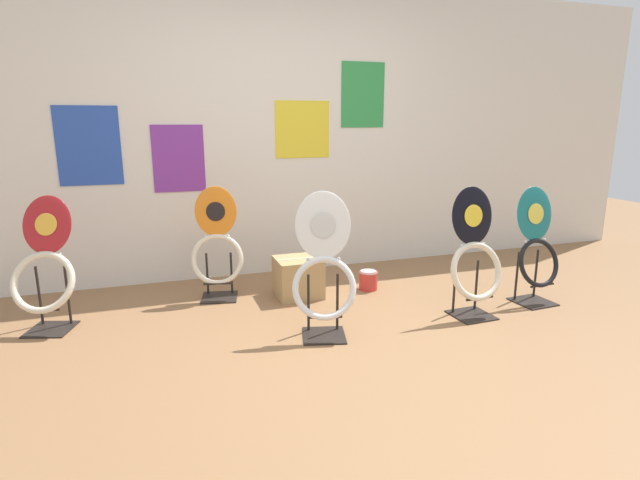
{
  "coord_description": "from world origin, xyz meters",
  "views": [
    {
      "loc": [
        -1.11,
        -2.5,
        1.4
      ],
      "look_at": [
        0.02,
        0.86,
        0.55
      ],
      "focal_mm": 28.0,
      "sensor_mm": 36.0,
      "label": 1
    }
  ],
  "objects_px": {
    "paint_can": "(368,280)",
    "toilet_seat_display_white_plain": "(324,272)",
    "toilet_seat_display_teal_sax": "(536,249)",
    "toilet_seat_display_crimson_swirl": "(45,271)",
    "toilet_seat_display_orange_sun": "(217,247)",
    "toilet_seat_display_jazz_black": "(475,258)",
    "storage_box": "(298,277)"
  },
  "relations": [
    {
      "from": "toilet_seat_display_white_plain",
      "to": "storage_box",
      "type": "relative_size",
      "value": 2.68
    },
    {
      "from": "toilet_seat_display_orange_sun",
      "to": "storage_box",
      "type": "xyz_separation_m",
      "value": [
        0.62,
        -0.15,
        -0.27
      ]
    },
    {
      "from": "toilet_seat_display_orange_sun",
      "to": "paint_can",
      "type": "height_order",
      "value": "toilet_seat_display_orange_sun"
    },
    {
      "from": "toilet_seat_display_crimson_swirl",
      "to": "storage_box",
      "type": "relative_size",
      "value": 2.55
    },
    {
      "from": "toilet_seat_display_white_plain",
      "to": "storage_box",
      "type": "height_order",
      "value": "toilet_seat_display_white_plain"
    },
    {
      "from": "toilet_seat_display_white_plain",
      "to": "paint_can",
      "type": "height_order",
      "value": "toilet_seat_display_white_plain"
    },
    {
      "from": "toilet_seat_display_white_plain",
      "to": "paint_can",
      "type": "distance_m",
      "value": 1.07
    },
    {
      "from": "paint_can",
      "to": "storage_box",
      "type": "relative_size",
      "value": 0.46
    },
    {
      "from": "toilet_seat_display_white_plain",
      "to": "toilet_seat_display_orange_sun",
      "type": "bearing_deg",
      "value": 120.56
    },
    {
      "from": "paint_can",
      "to": "toilet_seat_display_jazz_black",
      "type": "bearing_deg",
      "value": -58.58
    },
    {
      "from": "toilet_seat_display_crimson_swirl",
      "to": "toilet_seat_display_white_plain",
      "type": "bearing_deg",
      "value": -21.88
    },
    {
      "from": "toilet_seat_display_orange_sun",
      "to": "toilet_seat_display_crimson_swirl",
      "type": "xyz_separation_m",
      "value": [
        -1.18,
        -0.26,
        -0.01
      ]
    },
    {
      "from": "toilet_seat_display_jazz_black",
      "to": "paint_can",
      "type": "relative_size",
      "value": 5.76
    },
    {
      "from": "toilet_seat_display_jazz_black",
      "to": "paint_can",
      "type": "bearing_deg",
      "value": 121.42
    },
    {
      "from": "toilet_seat_display_teal_sax",
      "to": "toilet_seat_display_white_plain",
      "type": "bearing_deg",
      "value": -177.68
    },
    {
      "from": "toilet_seat_display_orange_sun",
      "to": "storage_box",
      "type": "bearing_deg",
      "value": -13.43
    },
    {
      "from": "toilet_seat_display_crimson_swirl",
      "to": "toilet_seat_display_jazz_black",
      "type": "height_order",
      "value": "toilet_seat_display_jazz_black"
    },
    {
      "from": "toilet_seat_display_white_plain",
      "to": "storage_box",
      "type": "xyz_separation_m",
      "value": [
        0.06,
        0.81,
        -0.28
      ]
    },
    {
      "from": "paint_can",
      "to": "toilet_seat_display_teal_sax",
      "type": "bearing_deg",
      "value": -32.1
    },
    {
      "from": "toilet_seat_display_orange_sun",
      "to": "toilet_seat_display_white_plain",
      "type": "relative_size",
      "value": 0.94
    },
    {
      "from": "paint_can",
      "to": "toilet_seat_display_white_plain",
      "type": "bearing_deg",
      "value": -131.04
    },
    {
      "from": "toilet_seat_display_orange_sun",
      "to": "toilet_seat_display_teal_sax",
      "type": "xyz_separation_m",
      "value": [
        2.33,
        -0.88,
        0.01
      ]
    },
    {
      "from": "toilet_seat_display_teal_sax",
      "to": "toilet_seat_display_crimson_swirl",
      "type": "bearing_deg",
      "value": 169.86
    },
    {
      "from": "toilet_seat_display_white_plain",
      "to": "paint_can",
      "type": "bearing_deg",
      "value": 48.96
    },
    {
      "from": "toilet_seat_display_teal_sax",
      "to": "storage_box",
      "type": "distance_m",
      "value": 1.88
    },
    {
      "from": "toilet_seat_display_teal_sax",
      "to": "paint_can",
      "type": "height_order",
      "value": "toilet_seat_display_teal_sax"
    },
    {
      "from": "paint_can",
      "to": "toilet_seat_display_crimson_swirl",
      "type": "bearing_deg",
      "value": -178.47
    },
    {
      "from": "toilet_seat_display_teal_sax",
      "to": "paint_can",
      "type": "xyz_separation_m",
      "value": [
        -1.1,
        0.69,
        -0.35
      ]
    },
    {
      "from": "toilet_seat_display_crimson_swirl",
      "to": "toilet_seat_display_white_plain",
      "type": "xyz_separation_m",
      "value": [
        1.74,
        -0.7,
        0.02
      ]
    },
    {
      "from": "paint_can",
      "to": "storage_box",
      "type": "height_order",
      "value": "storage_box"
    },
    {
      "from": "toilet_seat_display_orange_sun",
      "to": "toilet_seat_display_jazz_black",
      "type": "xyz_separation_m",
      "value": [
        1.71,
        -0.97,
        0.01
      ]
    },
    {
      "from": "toilet_seat_display_crimson_swirl",
      "to": "toilet_seat_display_teal_sax",
      "type": "height_order",
      "value": "same"
    }
  ]
}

